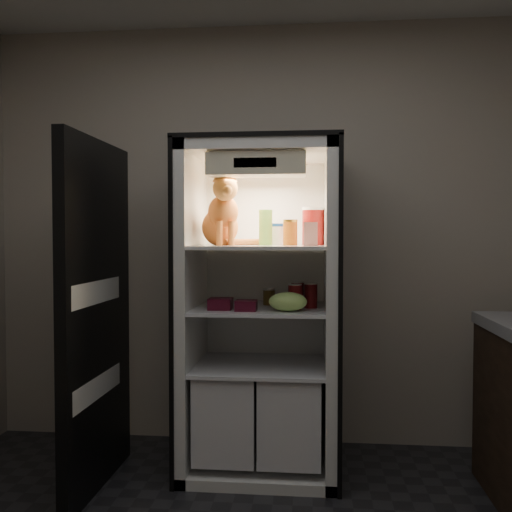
# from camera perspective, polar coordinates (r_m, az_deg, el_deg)

# --- Properties ---
(room_shell) EXTENTS (3.60, 3.60, 3.60)m
(room_shell) POSITION_cam_1_polar(r_m,az_deg,el_deg) (1.94, -3.21, 10.22)
(room_shell) COLOR white
(room_shell) RESTS_ON floor
(refrigerator) EXTENTS (0.90, 0.72, 1.88)m
(refrigerator) POSITION_cam_1_polar(r_m,az_deg,el_deg) (3.34, 0.54, -7.50)
(refrigerator) COLOR white
(refrigerator) RESTS_ON floor
(fridge_door) EXTENTS (0.07, 0.87, 1.85)m
(fridge_door) POSITION_cam_1_polar(r_m,az_deg,el_deg) (3.16, -15.69, -5.85)
(fridge_door) COLOR black
(fridge_door) RESTS_ON floor
(tabby_cat) EXTENTS (0.38, 0.41, 0.42)m
(tabby_cat) POSITION_cam_1_polar(r_m,az_deg,el_deg) (3.25, -3.42, 3.82)
(tabby_cat) COLOR #C24F18
(tabby_cat) RESTS_ON refrigerator
(parmesan_shaker) EXTENTS (0.08, 0.08, 0.20)m
(parmesan_shaker) POSITION_cam_1_polar(r_m,az_deg,el_deg) (3.24, 0.97, 2.86)
(parmesan_shaker) COLOR #248431
(parmesan_shaker) RESTS_ON refrigerator
(mayo_tub) EXTENTS (0.09, 0.09, 0.13)m
(mayo_tub) POSITION_cam_1_polar(r_m,az_deg,el_deg) (3.34, 2.02, 2.18)
(mayo_tub) COLOR white
(mayo_tub) RESTS_ON refrigerator
(salsa_jar) EXTENTS (0.08, 0.08, 0.15)m
(salsa_jar) POSITION_cam_1_polar(r_m,az_deg,el_deg) (3.21, 3.45, 2.36)
(salsa_jar) COLOR maroon
(salsa_jar) RESTS_ON refrigerator
(pepper_jar) EXTENTS (0.13, 0.13, 0.22)m
(pepper_jar) POSITION_cam_1_polar(r_m,az_deg,el_deg) (3.32, 5.74, 2.98)
(pepper_jar) COLOR maroon
(pepper_jar) RESTS_ON refrigerator
(cream_carton) EXTENTS (0.07, 0.07, 0.13)m
(cream_carton) POSITION_cam_1_polar(r_m,az_deg,el_deg) (3.09, 5.48, 2.20)
(cream_carton) COLOR silver
(cream_carton) RESTS_ON refrigerator
(soda_can_a) EXTENTS (0.07, 0.07, 0.14)m
(soda_can_a) POSITION_cam_1_polar(r_m,az_deg,el_deg) (3.31, 4.17, -3.79)
(soda_can_a) COLOR black
(soda_can_a) RESTS_ON refrigerator
(soda_can_b) EXTENTS (0.07, 0.07, 0.14)m
(soda_can_b) POSITION_cam_1_polar(r_m,az_deg,el_deg) (3.21, 5.49, -3.97)
(soda_can_b) COLOR black
(soda_can_b) RESTS_ON refrigerator
(soda_can_c) EXTENTS (0.08, 0.08, 0.14)m
(soda_can_c) POSITION_cam_1_polar(r_m,az_deg,el_deg) (3.14, 3.92, -4.10)
(soda_can_c) COLOR black
(soda_can_c) RESTS_ON refrigerator
(condiment_jar) EXTENTS (0.07, 0.07, 0.10)m
(condiment_jar) POSITION_cam_1_polar(r_m,az_deg,el_deg) (3.34, 1.32, -4.07)
(condiment_jar) COLOR #554018
(condiment_jar) RESTS_ON refrigerator
(grape_bag) EXTENTS (0.21, 0.15, 0.10)m
(grape_bag) POSITION_cam_1_polar(r_m,az_deg,el_deg) (3.06, 3.20, -4.58)
(grape_bag) COLOR #8FBE58
(grape_bag) RESTS_ON refrigerator
(berry_box_left) EXTENTS (0.13, 0.13, 0.06)m
(berry_box_left) POSITION_cam_1_polar(r_m,az_deg,el_deg) (3.14, -3.57, -4.79)
(berry_box_left) COLOR #500D1D
(berry_box_left) RESTS_ON refrigerator
(berry_box_right) EXTENTS (0.11, 0.11, 0.06)m
(berry_box_right) POSITION_cam_1_polar(r_m,az_deg,el_deg) (3.08, -1.00, -4.97)
(berry_box_right) COLOR #500D1D
(berry_box_right) RESTS_ON refrigerator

